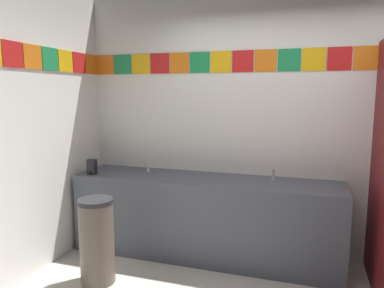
% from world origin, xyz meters
% --- Properties ---
extents(wall_back, '(4.36, 0.09, 2.75)m').
position_xyz_m(wall_back, '(0.00, 1.53, 1.38)').
color(wall_back, white).
rests_on(wall_back, ground_plane).
extents(vanity_counter, '(2.71, 0.61, 0.83)m').
position_xyz_m(vanity_counter, '(-0.77, 1.19, 0.42)').
color(vanity_counter, '#4C515B').
rests_on(vanity_counter, ground_plane).
extents(faucet_left, '(0.04, 0.10, 0.14)m').
position_xyz_m(faucet_left, '(-1.45, 1.28, 0.88)').
color(faucet_left, silver).
rests_on(faucet_left, vanity_counter).
extents(faucet_right, '(0.04, 0.10, 0.14)m').
position_xyz_m(faucet_right, '(-0.10, 1.28, 0.88)').
color(faucet_right, silver).
rests_on(faucet_right, vanity_counter).
extents(soap_dispenser, '(0.09, 0.09, 0.16)m').
position_xyz_m(soap_dispenser, '(-1.97, 1.00, 0.91)').
color(soap_dispenser, black).
rests_on(soap_dispenser, vanity_counter).
extents(trash_bin, '(0.31, 0.31, 0.77)m').
position_xyz_m(trash_bin, '(-1.54, 0.39, 0.39)').
color(trash_bin, brown).
rests_on(trash_bin, ground_plane).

